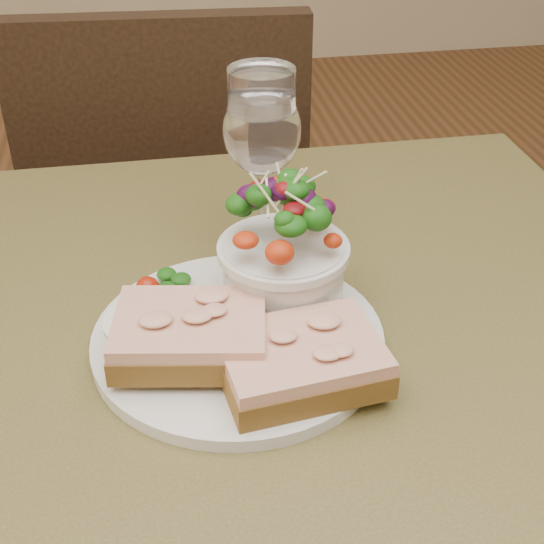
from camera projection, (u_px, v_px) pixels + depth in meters
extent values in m
cube|color=#403D1B|center=(265.00, 368.00, 0.66)|extent=(0.80, 0.80, 0.04)
cylinder|color=black|center=(442.00, 383.00, 1.20)|extent=(0.05, 0.05, 0.71)
cube|color=black|center=(176.00, 235.00, 1.39)|extent=(0.45, 0.45, 0.04)
cube|color=black|center=(165.00, 171.00, 1.11)|extent=(0.42, 0.07, 0.45)
cube|color=black|center=(184.00, 331.00, 1.52)|extent=(0.38, 0.38, 0.45)
cylinder|color=silver|center=(238.00, 339.00, 0.66)|extent=(0.25, 0.25, 0.01)
cube|color=#533316|center=(301.00, 366.00, 0.60)|extent=(0.14, 0.11, 0.02)
cube|color=#F8F2BC|center=(301.00, 350.00, 0.59)|extent=(0.13, 0.11, 0.01)
cube|color=#533316|center=(191.00, 339.00, 0.62)|extent=(0.14, 0.11, 0.02)
cube|color=#F8F2BC|center=(190.00, 323.00, 0.61)|extent=(0.13, 0.11, 0.01)
cylinder|color=silver|center=(152.00, 336.00, 0.62)|extent=(0.07, 0.07, 0.04)
cylinder|color=olive|center=(150.00, 322.00, 0.61)|extent=(0.06, 0.06, 0.01)
cylinder|color=silver|center=(283.00, 273.00, 0.68)|extent=(0.11, 0.11, 0.06)
ellipsoid|color=#0E3509|center=(284.00, 219.00, 0.64)|extent=(0.10, 0.10, 0.06)
ellipsoid|color=#0E3509|center=(164.00, 285.00, 0.70)|extent=(0.04, 0.04, 0.01)
sphere|color=#991908|center=(148.00, 288.00, 0.69)|extent=(0.02, 0.02, 0.02)
cylinder|color=white|center=(263.00, 242.00, 0.80)|extent=(0.07, 0.07, 0.00)
cylinder|color=white|center=(263.00, 203.00, 0.77)|extent=(0.01, 0.01, 0.09)
ellipsoid|color=white|center=(262.00, 130.00, 0.73)|extent=(0.08, 0.08, 0.09)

